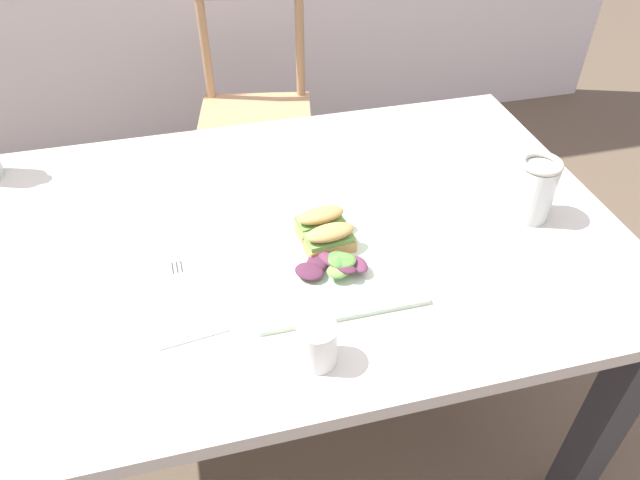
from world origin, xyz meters
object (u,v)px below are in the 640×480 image
fork_on_napkin (181,290)px  mason_jar_iced_tea (534,192)px  dining_table (274,275)px  chair_wooden_far (255,113)px  sandwich_half_front (330,239)px  cup_extra_side (317,344)px  plate_lunch (325,260)px  sandwich_half_back (321,221)px

fork_on_napkin → mason_jar_iced_tea: mason_jar_iced_tea is taller
dining_table → chair_wooden_far: (0.11, 1.03, -0.17)m
sandwich_half_front → dining_table: bearing=136.6°
fork_on_napkin → cup_extra_side: cup_extra_side is taller
plate_lunch → sandwich_half_back: 0.08m
plate_lunch → sandwich_half_front: size_ratio=3.04×
sandwich_half_back → fork_on_napkin: (-0.28, -0.09, -0.03)m
sandwich_half_front → mason_jar_iced_tea: 0.42m
plate_lunch → cup_extra_side: 0.23m
sandwich_half_front → cup_extra_side: cup_extra_side is taller
sandwich_half_front → sandwich_half_back: size_ratio=1.00×
sandwich_half_front → fork_on_napkin: size_ratio=0.53×
fork_on_napkin → cup_extra_side: (0.20, -0.20, 0.03)m
chair_wooden_far → sandwich_half_front: bearing=-90.9°
dining_table → sandwich_half_front: 0.20m
plate_lunch → mason_jar_iced_tea: 0.44m
chair_wooden_far → sandwich_half_back: size_ratio=8.84×
chair_wooden_far → sandwich_half_front: (-0.02, -1.12, 0.33)m
sandwich_half_front → fork_on_napkin: (-0.28, -0.03, -0.03)m
plate_lunch → dining_table: bearing=126.9°
chair_wooden_far → mason_jar_iced_tea: 1.22m
sandwich_half_back → cup_extra_side: 0.30m
chair_wooden_far → sandwich_half_back: (-0.02, -1.06, 0.33)m
sandwich_half_back → plate_lunch: bearing=-97.3°
plate_lunch → cup_extra_side: (-0.07, -0.22, 0.03)m
plate_lunch → sandwich_half_back: (0.01, 0.07, 0.03)m
plate_lunch → cup_extra_side: size_ratio=3.94×
chair_wooden_far → plate_lunch: 1.17m
chair_wooden_far → cup_extra_side: 1.40m
sandwich_half_front → fork_on_napkin: bearing=-173.1°
plate_lunch → fork_on_napkin: 0.27m
dining_table → sandwich_half_back: (0.09, -0.04, 0.16)m
dining_table → mason_jar_iced_tea: mason_jar_iced_tea is taller
fork_on_napkin → sandwich_half_front: bearing=6.9°
dining_table → fork_on_napkin: 0.25m
dining_table → fork_on_napkin: bearing=-146.0°
plate_lunch → sandwich_half_front: 0.04m
fork_on_napkin → sandwich_half_back: bearing=17.8°
mason_jar_iced_tea → cup_extra_side: bearing=-153.4°
dining_table → cup_extra_side: cup_extra_side is taller
sandwich_half_back → cup_extra_side: cup_extra_side is taller
plate_lunch → sandwich_half_back: bearing=82.7°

